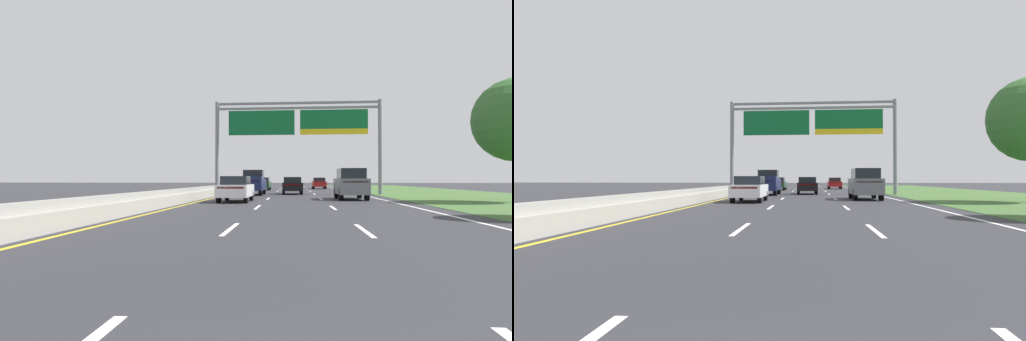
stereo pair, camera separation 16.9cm
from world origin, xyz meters
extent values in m
plane|color=#2B2B30|center=(0.00, 35.00, 0.00)|extent=(220.00, 220.00, 0.00)
cube|color=white|center=(-1.85, 10.50, 0.00)|extent=(0.14, 3.00, 0.01)
cube|color=white|center=(-1.85, 19.50, 0.00)|extent=(0.14, 3.00, 0.01)
cube|color=white|center=(-1.85, 28.50, 0.00)|extent=(0.14, 3.00, 0.01)
cube|color=white|center=(-1.85, 37.50, 0.00)|extent=(0.14, 3.00, 0.01)
cube|color=white|center=(-1.85, 46.50, 0.00)|extent=(0.14, 3.00, 0.01)
cube|color=white|center=(-1.85, 55.50, 0.00)|extent=(0.14, 3.00, 0.01)
cube|color=white|center=(-1.85, 64.50, 0.00)|extent=(0.14, 3.00, 0.01)
cube|color=white|center=(-1.85, 73.50, 0.00)|extent=(0.14, 3.00, 0.01)
cube|color=white|center=(-1.85, 82.50, 0.00)|extent=(0.14, 3.00, 0.01)
cube|color=white|center=(1.85, 10.50, 0.00)|extent=(0.14, 3.00, 0.01)
cube|color=white|center=(1.85, 19.50, 0.00)|extent=(0.14, 3.00, 0.01)
cube|color=white|center=(1.85, 28.50, 0.00)|extent=(0.14, 3.00, 0.01)
cube|color=white|center=(1.85, 37.50, 0.00)|extent=(0.14, 3.00, 0.01)
cube|color=white|center=(1.85, 46.50, 0.00)|extent=(0.14, 3.00, 0.01)
cube|color=white|center=(1.85, 55.50, 0.00)|extent=(0.14, 3.00, 0.01)
cube|color=white|center=(1.85, 64.50, 0.00)|extent=(0.14, 3.00, 0.01)
cube|color=white|center=(1.85, 73.50, 0.00)|extent=(0.14, 3.00, 0.01)
cube|color=white|center=(1.85, 82.50, 0.00)|extent=(0.14, 3.00, 0.01)
cube|color=white|center=(5.90, 35.00, 0.00)|extent=(0.16, 106.00, 0.01)
cube|color=gold|center=(-5.90, 35.00, 0.00)|extent=(0.16, 106.00, 0.01)
cube|color=#3D602D|center=(13.95, 35.00, 0.01)|extent=(14.00, 110.00, 0.02)
cube|color=#99968E|center=(-6.60, 35.00, 0.28)|extent=(0.60, 110.00, 0.55)
cube|color=#99968E|center=(-6.60, 35.00, 0.70)|extent=(0.25, 110.00, 0.30)
cylinder|color=gray|center=(-7.05, 36.82, 4.26)|extent=(0.36, 0.36, 8.52)
cylinder|color=gray|center=(7.65, 36.82, 4.26)|extent=(0.36, 0.36, 8.52)
cube|color=gray|center=(0.30, 36.82, 8.29)|extent=(14.70, 0.24, 0.20)
cube|color=gray|center=(0.30, 36.82, 7.84)|extent=(14.70, 0.24, 0.20)
cube|color=#0C602D|center=(-2.95, 36.64, 6.50)|extent=(6.00, 0.12, 2.23)
cube|color=#0C602D|center=(3.55, 36.64, 6.75)|extent=(6.00, 0.12, 1.73)
cube|color=yellow|center=(3.55, 36.64, 5.64)|extent=(6.00, 0.12, 0.50)
cube|color=#161E47|center=(-3.63, 35.52, 0.92)|extent=(2.07, 5.42, 1.00)
cube|color=black|center=(-3.62, 36.37, 1.81)|extent=(1.74, 1.92, 0.78)
cube|color=#B21414|center=(-3.67, 32.86, 1.22)|extent=(1.68, 0.10, 0.12)
cube|color=#161E47|center=(-3.65, 33.79, 1.52)|extent=(2.02, 1.97, 0.20)
cylinder|color=black|center=(-4.46, 37.37, 0.42)|extent=(0.31, 0.84, 0.84)
cylinder|color=black|center=(-2.76, 37.35, 0.42)|extent=(0.31, 0.84, 0.84)
cylinder|color=black|center=(-4.51, 33.69, 0.42)|extent=(0.31, 0.84, 0.84)
cylinder|color=black|center=(-2.81, 33.67, 0.42)|extent=(0.31, 0.84, 0.84)
cube|color=silver|center=(-3.60, 24.40, 0.69)|extent=(1.85, 4.41, 0.72)
cube|color=black|center=(-3.60, 24.35, 1.31)|extent=(1.58, 2.31, 0.52)
cube|color=#B21414|center=(-3.61, 22.24, 0.91)|extent=(1.53, 0.09, 0.12)
cylinder|color=black|center=(-4.39, 25.90, 0.33)|extent=(0.22, 0.66, 0.66)
cylinder|color=black|center=(-2.79, 25.89, 0.33)|extent=(0.22, 0.66, 0.66)
cylinder|color=black|center=(-4.41, 22.91, 0.33)|extent=(0.22, 0.66, 0.66)
cylinder|color=black|center=(-2.81, 22.90, 0.33)|extent=(0.22, 0.66, 0.66)
cube|color=maroon|center=(3.51, 57.76, 0.69)|extent=(1.83, 4.40, 0.72)
cube|color=black|center=(3.51, 57.71, 1.31)|extent=(1.57, 2.30, 0.52)
cube|color=#B21414|center=(3.51, 55.60, 0.91)|extent=(1.53, 0.08, 0.12)
cylinder|color=black|center=(2.70, 59.25, 0.33)|extent=(0.22, 0.66, 0.66)
cylinder|color=black|center=(4.30, 59.25, 0.33)|extent=(0.22, 0.66, 0.66)
cylinder|color=black|center=(2.71, 56.26, 0.33)|extent=(0.22, 0.66, 0.66)
cylinder|color=black|center=(4.31, 56.26, 0.33)|extent=(0.22, 0.66, 0.66)
cube|color=slate|center=(3.84, 27.90, 0.91)|extent=(1.92, 4.71, 1.05)
cube|color=black|center=(3.83, 27.75, 1.77)|extent=(1.65, 3.01, 0.68)
cube|color=#B21414|center=(3.83, 25.59, 1.22)|extent=(1.60, 0.09, 0.12)
cylinder|color=black|center=(3.02, 29.50, 0.38)|extent=(0.26, 0.76, 0.76)
cylinder|color=black|center=(4.66, 29.49, 0.38)|extent=(0.26, 0.76, 0.76)
cylinder|color=black|center=(3.01, 26.30, 0.38)|extent=(0.26, 0.76, 0.76)
cylinder|color=black|center=(4.65, 26.30, 0.38)|extent=(0.26, 0.76, 0.76)
cube|color=#193D23|center=(-3.84, 50.75, 0.69)|extent=(1.90, 4.43, 0.72)
cube|color=black|center=(-3.84, 50.70, 1.31)|extent=(1.61, 2.33, 0.52)
cube|color=#B21414|center=(-3.88, 48.59, 0.91)|extent=(1.53, 0.11, 0.12)
cylinder|color=black|center=(-4.61, 52.26, 0.33)|extent=(0.23, 0.66, 0.66)
cylinder|color=black|center=(-3.01, 52.23, 0.33)|extent=(0.23, 0.66, 0.66)
cylinder|color=black|center=(-4.67, 49.27, 0.33)|extent=(0.23, 0.66, 0.66)
cylinder|color=black|center=(-3.07, 49.24, 0.33)|extent=(0.23, 0.66, 0.66)
cube|color=black|center=(-0.16, 37.59, 0.69)|extent=(1.88, 4.43, 0.72)
cube|color=black|center=(-0.16, 37.54, 1.31)|extent=(1.60, 2.32, 0.52)
cube|color=#B21414|center=(-0.13, 35.43, 0.91)|extent=(1.53, 0.10, 0.12)
cylinder|color=black|center=(-0.98, 39.07, 0.33)|extent=(0.23, 0.66, 0.66)
cylinder|color=black|center=(0.62, 39.10, 0.33)|extent=(0.23, 0.66, 0.66)
cylinder|color=black|center=(-0.93, 36.08, 0.33)|extent=(0.23, 0.66, 0.66)
cylinder|color=black|center=(0.66, 36.11, 0.33)|extent=(0.23, 0.66, 0.66)
camera|label=1|loc=(-0.08, -1.18, 1.42)|focal=29.37mm
camera|label=2|loc=(0.08, -1.17, 1.42)|focal=29.37mm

